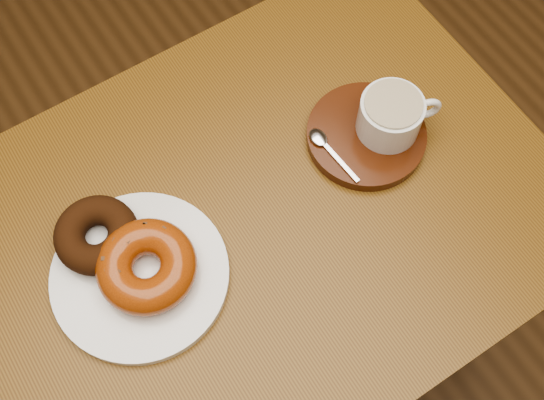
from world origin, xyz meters
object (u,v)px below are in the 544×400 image
saucer (366,135)px  coffee_cup (391,115)px  donut_plate (140,275)px  cafe_table (260,247)px

saucer → coffee_cup: size_ratio=1.49×
donut_plate → cafe_table: bearing=-3.3°
cafe_table → coffee_cup: (0.20, 0.01, 0.16)m
donut_plate → saucer: 0.34m
saucer → cafe_table: bearing=-175.3°
saucer → donut_plate: bearing=-179.1°
cafe_table → donut_plate: size_ratio=3.59×
coffee_cup → donut_plate: bearing=-158.6°
cafe_table → donut_plate: (-0.16, 0.01, 0.12)m
donut_plate → coffee_cup: bearing=-0.6°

